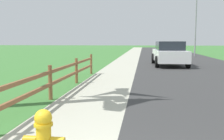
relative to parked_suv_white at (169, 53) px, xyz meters
The scene contains 7 objects.
ground_plane 9.98m from the parked_suv_white, 102.19° to the left, with size 120.00×120.00×0.00m, color #3D7735.
road_asphalt 11.84m from the parked_suv_white, 83.20° to the left, with size 7.00×66.00×0.01m, color #343434.
curb_concrete 12.81m from the parked_suv_white, 113.51° to the left, with size 6.00×66.00×0.01m, color #B3B29D.
grass_verge 13.48m from the parked_suv_white, 119.38° to the left, with size 5.00×66.00×0.00m, color #3D7735.
rail_fence 11.45m from the parked_suv_white, 111.86° to the right, with size 0.11×11.42×0.98m.
parked_suv_white is the anchor object (origin of this frame).
street_lamp 11.87m from the parked_suv_white, 70.68° to the left, with size 1.17×0.20×7.23m.
Camera 1 is at (0.41, -2.19, 1.66)m, focal length 41.47 mm.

